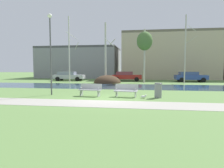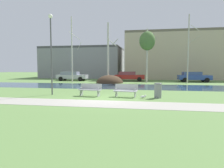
# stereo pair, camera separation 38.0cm
# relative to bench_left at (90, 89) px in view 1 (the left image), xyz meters

# --- Properties ---
(ground_plane) EXTENTS (120.00, 120.00, 0.00)m
(ground_plane) POSITION_rel_bench_left_xyz_m (1.25, 8.94, -0.47)
(ground_plane) COLOR #5B7F42
(paved_path_strip) EXTENTS (60.00, 2.24, 0.01)m
(paved_path_strip) POSITION_rel_bench_left_xyz_m (1.25, -2.85, -0.47)
(paved_path_strip) COLOR #9E998E
(paved_path_strip) RESTS_ON ground
(river_band) EXTENTS (80.00, 6.24, 0.01)m
(river_band) POSITION_rel_bench_left_xyz_m (1.25, 7.69, -0.47)
(river_band) COLOR #284256
(river_band) RESTS_ON ground
(soil_mound) EXTENTS (3.54, 3.59, 2.05)m
(soil_mound) POSITION_rel_bench_left_xyz_m (-0.99, 12.45, -0.47)
(soil_mound) COLOR #423021
(soil_mound) RESTS_ON ground
(bench_left) EXTENTS (1.66, 0.77, 0.87)m
(bench_left) POSITION_rel_bench_left_xyz_m (0.00, 0.00, 0.00)
(bench_left) COLOR #9EA0A3
(bench_left) RESTS_ON ground
(bench_right) EXTENTS (1.66, 0.77, 0.87)m
(bench_right) POSITION_rel_bench_left_xyz_m (2.53, 0.00, 0.00)
(bench_right) COLOR #9EA0A3
(bench_right) RESTS_ON ground
(trash_bin) EXTENTS (0.50, 0.50, 0.99)m
(trash_bin) POSITION_rel_bench_left_xyz_m (4.67, -0.08, 0.04)
(trash_bin) COLOR gray
(trash_bin) RESTS_ON ground
(seagull) EXTENTS (0.42, 0.16, 0.25)m
(seagull) POSITION_rel_bench_left_xyz_m (3.72, -0.55, -0.34)
(seagull) COLOR white
(seagull) RESTS_ON ground
(streetlamp) EXTENTS (0.32, 0.32, 5.87)m
(streetlamp) POSITION_rel_bench_left_xyz_m (-2.98, 0.22, 3.39)
(streetlamp) COLOR #4C4C51
(streetlamp) RESTS_ON ground
(birch_far_left) EXTENTS (1.52, 2.64, 8.84)m
(birch_far_left) POSITION_rel_bench_left_xyz_m (-6.23, 12.69, 4.01)
(birch_far_left) COLOR beige
(birch_far_left) RESTS_ON ground
(birch_left) EXTENTS (1.53, 2.59, 8.01)m
(birch_left) POSITION_rel_bench_left_xyz_m (-1.36, 13.39, 3.61)
(birch_left) COLOR beige
(birch_left) RESTS_ON ground
(birch_center_left) EXTENTS (2.07, 2.07, 7.05)m
(birch_center_left) POSITION_rel_bench_left_xyz_m (3.79, 13.68, 4.96)
(birch_center_left) COLOR #BCB7A8
(birch_center_left) RESTS_ON ground
(birch_center) EXTENTS (1.40, 2.53, 8.61)m
(birch_center) POSITION_rel_bench_left_xyz_m (8.92, 13.31, 3.93)
(birch_center) COLOR #BCB7A8
(birch_center) RESTS_ON ground
(parked_van_nearest_silver) EXTENTS (4.69, 2.16, 1.38)m
(parked_van_nearest_silver) POSITION_rel_bench_left_xyz_m (-7.66, 15.99, 0.27)
(parked_van_nearest_silver) COLOR #B2B5BC
(parked_van_nearest_silver) RESTS_ON ground
(parked_sedan_second_red) EXTENTS (4.44, 2.27, 1.41)m
(parked_sedan_second_red) POSITION_rel_bench_left_xyz_m (1.15, 16.59, 0.28)
(parked_sedan_second_red) COLOR maroon
(parked_sedan_second_red) RESTS_ON ground
(parked_hatch_third_blue) EXTENTS (4.43, 2.22, 1.41)m
(parked_hatch_third_blue) POSITION_rel_bench_left_xyz_m (10.25, 16.32, 0.29)
(parked_hatch_third_blue) COLOR #2D4793
(parked_hatch_third_blue) RESTS_ON ground
(building_grey_warehouse) EXTENTS (15.24, 9.52, 5.99)m
(building_grey_warehouse) POSITION_rel_bench_left_xyz_m (-8.95, 26.17, 2.52)
(building_grey_warehouse) COLOR gray
(building_grey_warehouse) RESTS_ON ground
(building_beige_block) EXTENTS (16.11, 8.20, 8.18)m
(building_beige_block) POSITION_rel_bench_left_xyz_m (8.05, 24.48, 3.62)
(building_beige_block) COLOR #BCAD8E
(building_beige_block) RESTS_ON ground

